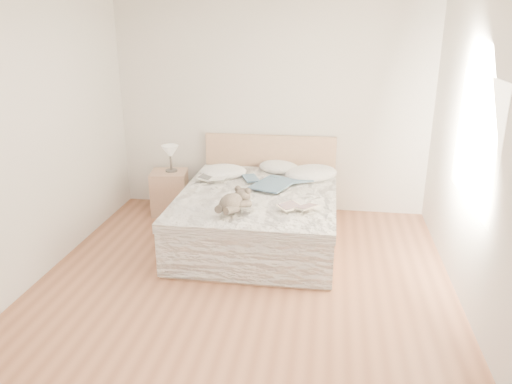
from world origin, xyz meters
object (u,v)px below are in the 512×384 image
at_px(bed, 259,214).
at_px(nightstand, 170,192).
at_px(table_lamp, 170,153).
at_px(teddy_bear, 231,209).
at_px(childrens_book, 298,207).
at_px(photo_book, 213,178).

distance_m(bed, nightstand, 1.42).
xyz_separation_m(table_lamp, teddy_bear, (1.07, -1.44, -0.15)).
xyz_separation_m(bed, nightstand, (-1.27, 0.64, -0.03)).
distance_m(childrens_book, teddy_bear, 0.68).
relative_size(table_lamp, teddy_bear, 0.88).
bearing_deg(teddy_bear, table_lamp, 147.44).
relative_size(nightstand, teddy_bear, 1.46).
height_order(nightstand, table_lamp, table_lamp).
bearing_deg(bed, photo_book, 156.40).
distance_m(bed, teddy_bear, 0.86).
height_order(childrens_book, teddy_bear, teddy_bear).
xyz_separation_m(nightstand, photo_book, (0.68, -0.38, 0.35)).
relative_size(bed, photo_book, 5.96).
xyz_separation_m(nightstand, teddy_bear, (1.10, -1.41, 0.37)).
bearing_deg(bed, nightstand, 153.37).
distance_m(photo_book, childrens_book, 1.34).
bearing_deg(nightstand, table_lamp, 41.38).
distance_m(nightstand, table_lamp, 0.52).
bearing_deg(bed, table_lamp, 151.83).
relative_size(nightstand, table_lamp, 1.65).
height_order(photo_book, childrens_book, photo_book).
bearing_deg(childrens_book, teddy_bear, -119.05).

